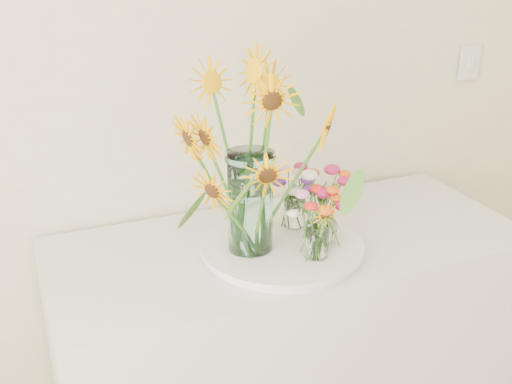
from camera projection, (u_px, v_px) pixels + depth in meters
counter at (287, 365)px, 2.06m from camera, size 1.40×0.60×0.90m
tray at (282, 249)px, 1.80m from camera, size 0.43×0.43×0.02m
mason_jar at (250, 202)px, 1.72m from camera, size 0.16×0.16×0.29m
sunflower_bouquet at (250, 156)px, 1.67m from camera, size 1.07×1.07×0.55m
small_vase_a at (316, 241)px, 1.71m from camera, size 0.07×0.07×0.10m
wildflower_posy_a at (317, 226)px, 1.69m from camera, size 0.19×0.19×0.19m
small_vase_b at (322, 220)px, 1.79m from camera, size 0.11×0.11×0.14m
wildflower_posy_b at (323, 205)px, 1.77m from camera, size 0.23×0.23×0.23m
small_vase_c at (295, 210)px, 1.89m from camera, size 0.08×0.08×0.11m
wildflower_posy_c at (295, 196)px, 1.87m from camera, size 0.17×0.17×0.20m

